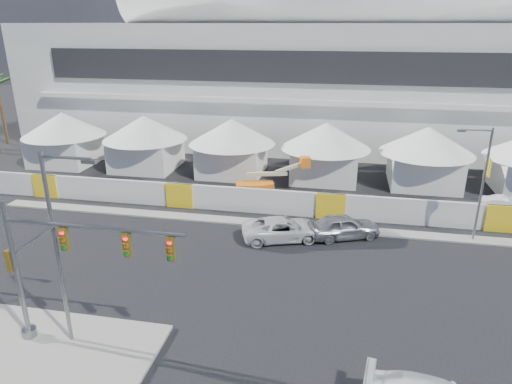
% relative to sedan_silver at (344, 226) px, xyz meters
% --- Properties ---
extents(ground, '(160.00, 160.00, 0.00)m').
position_rel_sedan_silver_xyz_m(ground, '(-7.02, -11.31, -0.84)').
color(ground, black).
rests_on(ground, ground).
extents(median_island, '(10.00, 5.00, 0.15)m').
position_rel_sedan_silver_xyz_m(median_island, '(-13.02, -14.31, -0.77)').
color(median_island, gray).
rests_on(median_island, ground).
extents(stadium, '(80.00, 24.80, 21.98)m').
position_rel_sedan_silver_xyz_m(stadium, '(1.69, 30.19, 8.61)').
color(stadium, silver).
rests_on(stadium, ground).
extents(tent_row, '(53.40, 8.40, 5.40)m').
position_rel_sedan_silver_xyz_m(tent_row, '(-6.52, 12.69, 2.31)').
color(tent_row, white).
rests_on(tent_row, ground).
extents(hoarding_fence, '(70.00, 0.25, 2.00)m').
position_rel_sedan_silver_xyz_m(hoarding_fence, '(-1.02, 3.19, 0.16)').
color(hoarding_fence, silver).
rests_on(hoarding_fence, ground).
extents(sedan_silver, '(3.69, 5.33, 1.68)m').
position_rel_sedan_silver_xyz_m(sedan_silver, '(0.00, 0.00, 0.00)').
color(sedan_silver, '#A4A4A9').
rests_on(sedan_silver, ground).
extents(pickup_curb, '(4.22, 6.05, 1.53)m').
position_rel_sedan_silver_xyz_m(pickup_curb, '(-4.13, -1.06, -0.08)').
color(pickup_curb, silver).
rests_on(pickup_curb, ground).
extents(lot_car_a, '(3.10, 4.56, 1.42)m').
position_rel_sedan_silver_xyz_m(lot_car_a, '(12.54, 6.28, -0.13)').
color(lot_car_a, silver).
rests_on(lot_car_a, ground).
extents(traffic_mast, '(8.41, 0.66, 6.84)m').
position_rel_sedan_silver_xyz_m(traffic_mast, '(-12.51, -13.84, 3.10)').
color(traffic_mast, slate).
rests_on(traffic_mast, median_island).
extents(streetlight_median, '(2.51, 0.25, 9.07)m').
position_rel_sedan_silver_xyz_m(streetlight_median, '(-12.06, -13.67, 4.52)').
color(streetlight_median, slate).
rests_on(streetlight_median, median_island).
extents(streetlight_curb, '(2.33, 0.52, 7.85)m').
position_rel_sedan_silver_xyz_m(streetlight_curb, '(8.58, 1.19, 3.72)').
color(streetlight_curb, gray).
rests_on(streetlight_curb, ground).
extents(boom_lift, '(6.60, 2.23, 3.26)m').
position_rel_sedan_silver_xyz_m(boom_lift, '(-7.07, 7.30, 0.03)').
color(boom_lift, orange).
rests_on(boom_lift, ground).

